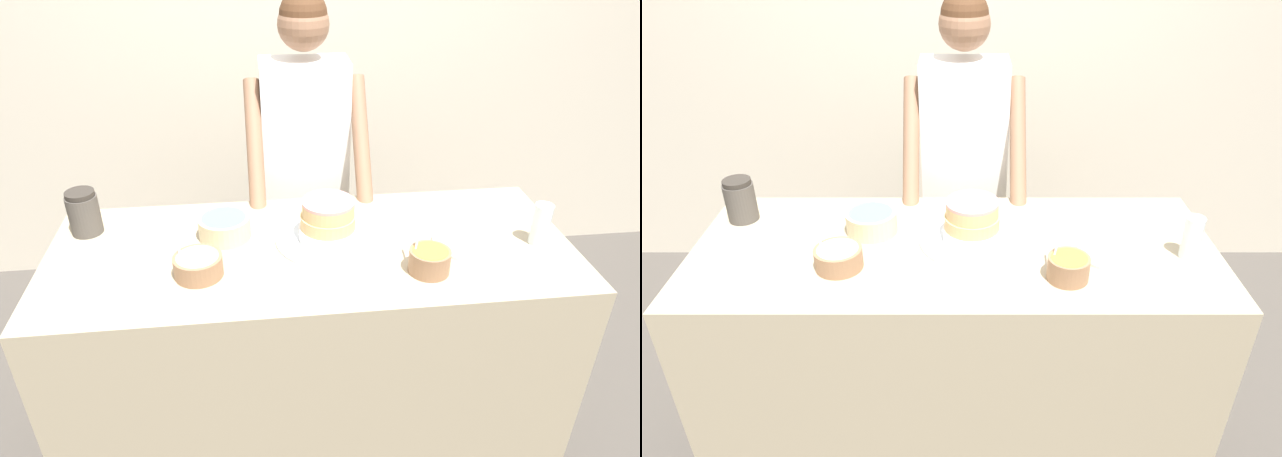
% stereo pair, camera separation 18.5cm
% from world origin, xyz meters
% --- Properties ---
extents(wall_back, '(10.00, 0.05, 2.60)m').
position_xyz_m(wall_back, '(0.00, 1.77, 1.30)').
color(wall_back, beige).
rests_on(wall_back, ground_plane).
extents(counter, '(1.77, 0.72, 0.92)m').
position_xyz_m(counter, '(0.00, 0.36, 0.46)').
color(counter, tan).
rests_on(counter, ground_plane).
extents(person_baker, '(0.48, 0.45, 1.66)m').
position_xyz_m(person_baker, '(0.04, 0.96, 1.02)').
color(person_baker, '#2D2D38').
rests_on(person_baker, ground_plane).
extents(cake, '(0.36, 0.36, 0.16)m').
position_xyz_m(cake, '(0.06, 0.40, 0.99)').
color(cake, silver).
rests_on(cake, counter).
extents(frosting_bowl_orange, '(0.13, 0.13, 0.18)m').
position_xyz_m(frosting_bowl_orange, '(0.35, 0.18, 0.96)').
color(frosting_bowl_orange, '#936B4C').
rests_on(frosting_bowl_orange, counter).
extents(frosting_bowl_blue, '(0.18, 0.18, 0.08)m').
position_xyz_m(frosting_bowl_blue, '(-0.29, 0.46, 0.96)').
color(frosting_bowl_blue, beige).
rests_on(frosting_bowl_blue, counter).
extents(frosting_bowl_pink, '(0.15, 0.15, 0.17)m').
position_xyz_m(frosting_bowl_pink, '(-0.37, 0.24, 0.96)').
color(frosting_bowl_pink, '#936B4C').
rests_on(frosting_bowl_pink, counter).
extents(drinking_glass, '(0.06, 0.06, 0.15)m').
position_xyz_m(drinking_glass, '(0.77, 0.30, 1.00)').
color(drinking_glass, silver).
rests_on(drinking_glass, counter).
extents(ceramic_plate, '(0.23, 0.23, 0.01)m').
position_xyz_m(ceramic_plate, '(0.53, 0.32, 0.93)').
color(ceramic_plate, white).
rests_on(ceramic_plate, counter).
extents(stoneware_jar, '(0.11, 0.11, 0.16)m').
position_xyz_m(stoneware_jar, '(-0.78, 0.55, 1.00)').
color(stoneware_jar, '#4C4742').
rests_on(stoneware_jar, counter).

